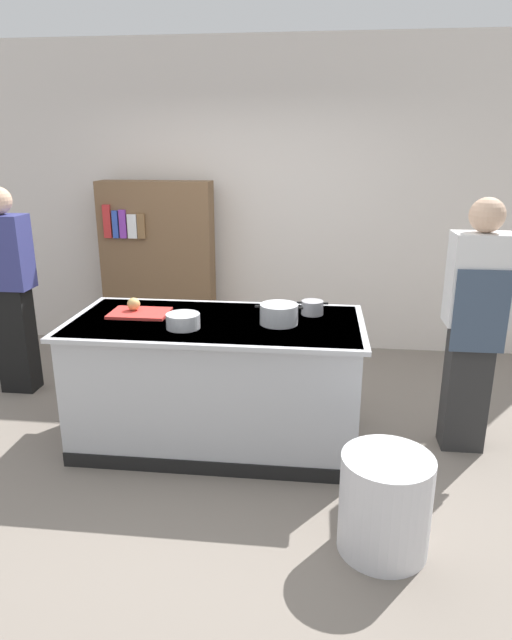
{
  "coord_description": "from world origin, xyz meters",
  "views": [
    {
      "loc": [
        0.67,
        -3.48,
        2.02
      ],
      "look_at": [
        0.25,
        0.2,
        0.85
      ],
      "focal_mm": 31.08,
      "sensor_mm": 36.0,
      "label": 1
    }
  ],
  "objects_px": {
    "trash_bin": "(385,504)",
    "person_chef": "(474,322)",
    "onion": "(134,304)",
    "person_guest": "(9,287)",
    "bookshelf": "(159,268)",
    "sauce_pan": "(312,308)",
    "stock_pot": "(279,314)",
    "mixing_bowl": "(183,321)"
  },
  "relations": [
    {
      "from": "person_chef",
      "to": "bookshelf",
      "type": "distance_m",
      "value": 3.11
    },
    {
      "from": "onion",
      "to": "mixing_bowl",
      "type": "distance_m",
      "value": 0.51
    },
    {
      "from": "trash_bin",
      "to": "sauce_pan",
      "type": "bearing_deg",
      "value": 108.62
    },
    {
      "from": "person_chef",
      "to": "trash_bin",
      "type": "bearing_deg",
      "value": 143.93
    },
    {
      "from": "person_chef",
      "to": "person_guest",
      "type": "relative_size",
      "value": 1.0
    },
    {
      "from": "sauce_pan",
      "to": "mixing_bowl",
      "type": "relative_size",
      "value": 0.99
    },
    {
      "from": "stock_pot",
      "to": "bookshelf",
      "type": "bearing_deg",
      "value": 126.37
    },
    {
      "from": "mixing_bowl",
      "to": "bookshelf",
      "type": "relative_size",
      "value": 0.13
    },
    {
      "from": "stock_pot",
      "to": "bookshelf",
      "type": "height_order",
      "value": "bookshelf"
    },
    {
      "from": "trash_bin",
      "to": "bookshelf",
      "type": "bearing_deg",
      "value": 125.05
    },
    {
      "from": "trash_bin",
      "to": "bookshelf",
      "type": "distance_m",
      "value": 3.47
    },
    {
      "from": "onion",
      "to": "person_chef",
      "type": "height_order",
      "value": "person_chef"
    },
    {
      "from": "person_guest",
      "to": "bookshelf",
      "type": "relative_size",
      "value": 1.01
    },
    {
      "from": "bookshelf",
      "to": "sauce_pan",
      "type": "bearing_deg",
      "value": -45.5
    },
    {
      "from": "onion",
      "to": "stock_pot",
      "type": "distance_m",
      "value": 1.03
    },
    {
      "from": "trash_bin",
      "to": "person_guest",
      "type": "xyz_separation_m",
      "value": [
        -2.9,
        1.68,
        0.64
      ]
    },
    {
      "from": "person_guest",
      "to": "onion",
      "type": "bearing_deg",
      "value": 77.0
    },
    {
      "from": "person_chef",
      "to": "bookshelf",
      "type": "xyz_separation_m",
      "value": [
        -2.62,
        1.69,
        -0.06
      ]
    },
    {
      "from": "mixing_bowl",
      "to": "onion",
      "type": "bearing_deg",
      "value": 145.67
    },
    {
      "from": "mixing_bowl",
      "to": "person_chef",
      "type": "distance_m",
      "value": 1.9
    },
    {
      "from": "sauce_pan",
      "to": "mixing_bowl",
      "type": "xyz_separation_m",
      "value": [
        -0.82,
        -0.4,
        -0.0
      ]
    },
    {
      "from": "onion",
      "to": "person_chef",
      "type": "bearing_deg",
      "value": 0.11
    },
    {
      "from": "sauce_pan",
      "to": "bookshelf",
      "type": "relative_size",
      "value": 0.13
    },
    {
      "from": "stock_pot",
      "to": "trash_bin",
      "type": "xyz_separation_m",
      "value": [
        0.63,
        -0.98,
        -0.7
      ]
    },
    {
      "from": "mixing_bowl",
      "to": "bookshelf",
      "type": "xyz_separation_m",
      "value": [
        -0.74,
        1.98,
        -0.09
      ]
    },
    {
      "from": "onion",
      "to": "sauce_pan",
      "type": "height_order",
      "value": "onion"
    },
    {
      "from": "trash_bin",
      "to": "person_chef",
      "type": "bearing_deg",
      "value": 59.85
    },
    {
      "from": "trash_bin",
      "to": "person_chef",
      "type": "xyz_separation_m",
      "value": [
        0.65,
        1.12,
        0.65
      ]
    },
    {
      "from": "onion",
      "to": "bookshelf",
      "type": "xyz_separation_m",
      "value": [
        -0.31,
        1.69,
        -0.11
      ]
    },
    {
      "from": "mixing_bowl",
      "to": "person_chef",
      "type": "bearing_deg",
      "value": 8.84
    },
    {
      "from": "sauce_pan",
      "to": "mixing_bowl",
      "type": "distance_m",
      "value": 0.91
    },
    {
      "from": "sauce_pan",
      "to": "person_chef",
      "type": "distance_m",
      "value": 1.07
    },
    {
      "from": "trash_bin",
      "to": "mixing_bowl",
      "type": "bearing_deg",
      "value": 146.14
    },
    {
      "from": "onion",
      "to": "person_chef",
      "type": "distance_m",
      "value": 2.3
    },
    {
      "from": "stock_pot",
      "to": "mixing_bowl",
      "type": "xyz_separation_m",
      "value": [
        -0.6,
        -0.16,
        -0.02
      ]
    },
    {
      "from": "sauce_pan",
      "to": "person_guest",
      "type": "bearing_deg",
      "value": 169.58
    },
    {
      "from": "stock_pot",
      "to": "sauce_pan",
      "type": "relative_size",
      "value": 1.46
    },
    {
      "from": "onion",
      "to": "trash_bin",
      "type": "xyz_separation_m",
      "value": [
        1.65,
        -1.11,
        -0.7
      ]
    },
    {
      "from": "mixing_bowl",
      "to": "trash_bin",
      "type": "bearing_deg",
      "value": -33.86
    },
    {
      "from": "trash_bin",
      "to": "person_chef",
      "type": "distance_m",
      "value": 1.45
    },
    {
      "from": "onion",
      "to": "bookshelf",
      "type": "bearing_deg",
      "value": 100.52
    },
    {
      "from": "stock_pot",
      "to": "sauce_pan",
      "type": "height_order",
      "value": "stock_pot"
    }
  ]
}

